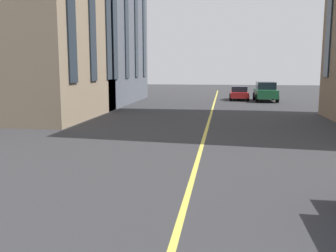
% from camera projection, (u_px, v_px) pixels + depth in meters
% --- Properties ---
extents(lane_centre_line, '(80.00, 0.16, 0.01)m').
position_uv_depth(lane_centre_line, '(202.00, 146.00, 15.51)').
color(lane_centre_line, '#D8C64C').
rests_on(lane_centre_line, ground_plane).
extents(car_red_far, '(3.90, 1.89, 1.40)m').
position_uv_depth(car_red_far, '(239.00, 93.00, 38.21)').
color(car_red_far, '#B21E1E').
rests_on(car_red_far, ground_plane).
extents(car_green_near, '(4.70, 2.14, 1.88)m').
position_uv_depth(car_green_near, '(266.00, 91.00, 36.80)').
color(car_green_near, '#1E6038').
rests_on(car_green_near, ground_plane).
extents(building_left_near, '(14.35, 13.47, 16.86)m').
position_uv_depth(building_left_near, '(60.00, 11.00, 34.48)').
color(building_left_near, '#565B66').
rests_on(building_left_near, ground_plane).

